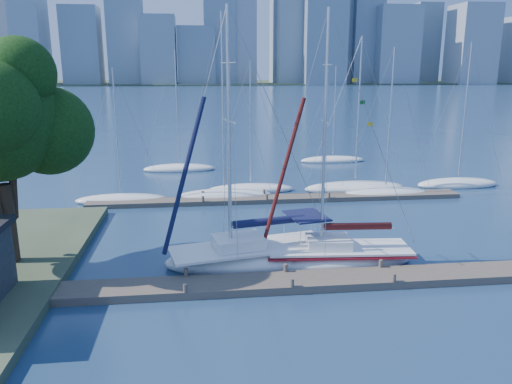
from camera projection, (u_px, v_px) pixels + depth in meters
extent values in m
plane|color=navy|center=(288.00, 286.00, 24.53)|extent=(700.00, 700.00, 0.00)
cube|color=#4E4339|center=(289.00, 282.00, 24.48)|extent=(26.00, 2.00, 0.40)
cube|color=#4E4339|center=(278.00, 199.00, 40.12)|extent=(30.00, 1.80, 0.36)
cube|color=#38472D|center=(203.00, 83.00, 332.83)|extent=(800.00, 100.00, 1.50)
cylinder|color=black|center=(9.00, 228.00, 26.01)|extent=(0.74, 0.74, 4.67)
sphere|color=black|center=(49.00, 131.00, 26.28)|extent=(4.67, 4.67, 4.67)
sphere|color=black|center=(19.00, 73.00, 23.85)|extent=(3.49, 3.49, 3.49)
ellipsoid|color=white|center=(250.00, 260.00, 27.14)|extent=(9.62, 4.82, 1.61)
cube|color=white|center=(250.00, 247.00, 26.96)|extent=(8.91, 4.45, 0.13)
cube|color=white|center=(238.00, 242.00, 26.67)|extent=(2.93, 2.44, 0.59)
cylinder|color=silver|center=(229.00, 133.00, 25.11)|extent=(0.19, 0.19, 12.31)
cylinder|color=silver|center=(269.00, 223.00, 26.99)|extent=(4.29, 0.99, 0.11)
cylinder|color=#0F1533|center=(269.00, 221.00, 26.96)|extent=(4.01, 1.24, 0.43)
cube|color=#0F1533|center=(307.00, 216.00, 27.61)|extent=(2.42, 2.90, 0.09)
ellipsoid|color=white|center=(338.00, 259.00, 27.30)|extent=(8.48, 3.32, 1.46)
cube|color=white|center=(339.00, 248.00, 27.14)|extent=(7.85, 3.06, 0.12)
cube|color=white|center=(328.00, 242.00, 27.03)|extent=(2.45, 1.93, 0.53)
cylinder|color=silver|center=(325.00, 134.00, 25.59)|extent=(0.17, 0.17, 12.32)
cylinder|color=silver|center=(358.00, 228.00, 26.91)|extent=(3.93, 0.38, 0.10)
cylinder|color=#400D0E|center=(358.00, 226.00, 26.88)|extent=(3.64, 0.65, 0.39)
cube|color=maroon|center=(339.00, 251.00, 27.18)|extent=(8.03, 3.18, 0.10)
ellipsoid|color=white|center=(121.00, 200.00, 39.79)|extent=(7.43, 3.63, 0.98)
cylinder|color=silver|center=(117.00, 131.00, 38.45)|extent=(0.11, 0.11, 9.55)
ellipsoid|color=white|center=(224.00, 196.00, 40.82)|extent=(8.18, 5.06, 1.19)
cylinder|color=silver|center=(223.00, 102.00, 38.96)|extent=(0.13, 0.13, 13.48)
ellipsoid|color=white|center=(251.00, 189.00, 43.12)|extent=(7.73, 4.70, 1.03)
cylinder|color=silver|center=(250.00, 122.00, 41.71)|extent=(0.11, 0.11, 10.07)
ellipsoid|color=white|center=(355.00, 188.00, 43.54)|extent=(9.13, 3.47, 1.20)
cylinder|color=silver|center=(359.00, 109.00, 41.88)|extent=(0.13, 0.13, 11.84)
ellipsoid|color=white|center=(385.00, 194.00, 41.66)|extent=(7.43, 2.80, 1.07)
cylinder|color=silver|center=(390.00, 118.00, 40.13)|extent=(0.12, 0.12, 11.02)
ellipsoid|color=white|center=(458.00, 184.00, 45.00)|extent=(7.75, 3.20, 1.15)
cylinder|color=silver|center=(465.00, 111.00, 43.40)|extent=(0.13, 0.13, 11.48)
ellipsoid|color=white|center=(179.00, 169.00, 51.84)|extent=(7.55, 2.98, 1.07)
cylinder|color=silver|center=(177.00, 107.00, 50.29)|extent=(0.12, 0.12, 11.16)
ellipsoid|color=white|center=(333.00, 160.00, 56.68)|extent=(7.51, 4.87, 1.01)
cylinder|color=silver|center=(335.00, 111.00, 55.32)|extent=(0.11, 0.11, 9.70)
cube|color=#858FA0|center=(3.00, 42.00, 302.01)|extent=(15.44, 14.18, 50.40)
cube|color=#7E91A2|center=(31.00, 38.00, 280.91)|extent=(15.44, 23.42, 52.66)
cube|color=slate|center=(82.00, 46.00, 288.37)|extent=(20.67, 17.63, 44.15)
cube|color=#858FA0|center=(127.00, 55.00, 313.05)|extent=(15.36, 17.61, 35.28)
cube|color=#7E91A2|center=(159.00, 51.00, 291.35)|extent=(19.93, 19.81, 39.36)
cube|color=slate|center=(196.00, 56.00, 296.17)|extent=(21.93, 16.86, 33.55)
cube|color=#858FA0|center=(238.00, 21.00, 296.78)|extent=(20.39, 14.99, 74.02)
cube|color=#7E91A2|center=(285.00, 28.00, 315.43)|extent=(17.04, 17.46, 69.05)
cube|color=slate|center=(324.00, 22.00, 292.00)|extent=(24.42, 18.95, 71.82)
cube|color=#858FA0|center=(350.00, 37.00, 311.69)|extent=(14.93, 17.11, 57.09)
cube|color=#7E91A2|center=(396.00, 46.00, 301.23)|extent=(24.91, 18.80, 45.78)
cube|color=slate|center=(424.00, 44.00, 332.90)|extent=(16.04, 17.52, 50.95)
cube|color=#858FA0|center=(472.00, 45.00, 305.79)|extent=(23.60, 23.94, 47.19)
cube|color=slate|center=(294.00, 2.00, 298.29)|extent=(19.57, 18.00, 96.53)
cube|color=slate|center=(366.00, 16.00, 305.07)|extent=(18.28, 18.00, 81.98)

